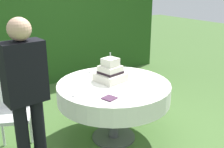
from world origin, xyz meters
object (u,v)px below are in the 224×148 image
Objects in this scene: wedding_cake at (110,72)px; napkin_stack at (109,98)px; serving_plate_far at (150,76)px; standing_person at (26,93)px; garden_chair at (12,107)px; cake_table at (114,92)px; serving_plate_near at (77,95)px; serving_plate_left at (93,71)px.

napkin_stack is (-0.30, -0.45, -0.10)m from wedding_cake.
napkin_stack is (-0.80, -0.30, -0.00)m from serving_plate_far.
serving_plate_far is at bearing 5.77° from standing_person.
serving_plate_far is at bearing -16.70° from garden_chair.
serving_plate_near reaches higher than cake_table.
napkin_stack is 0.14× the size of garden_chair.
serving_plate_left is (0.01, 0.52, 0.12)m from cake_table.
garden_chair is 0.56× the size of standing_person.
standing_person reaches higher than garden_chair.
standing_person is at bearing -174.23° from serving_plate_far.
serving_plate_near is at bearing 12.80° from standing_person.
serving_plate_near is 0.79m from garden_chair.
cake_table is 0.53m from serving_plate_far.
garden_chair reaches higher than serving_plate_left.
wedding_cake is at bearing 81.39° from cake_table.
wedding_cake is at bearing -16.91° from garden_chair.
napkin_stack is at bearing -108.57° from serving_plate_left.
garden_chair is at bearing 158.34° from cake_table.
wedding_cake is 2.57× the size of serving_plate_left.
wedding_cake is at bearing 163.76° from serving_plate_far.
serving_plate_far is 0.74× the size of serving_plate_left.
garden_chair is at bearing 163.30° from serving_plate_far.
serving_plate_left is (0.53, 0.60, 0.00)m from serving_plate_near.
serving_plate_near is 0.35m from napkin_stack.
cake_table is at bearing 51.00° from napkin_stack.
serving_plate_near is (-0.53, -0.18, -0.10)m from wedding_cake.
standing_person is (-1.09, -0.31, 0.09)m from wedding_cake.
serving_plate_far is 1.61m from standing_person.
serving_plate_near is at bearing -161.22° from wedding_cake.
cake_table is 1.17m from garden_chair.
serving_plate_left is 0.92m from napkin_stack.
serving_plate_far is (1.04, 0.04, 0.00)m from serving_plate_near.
standing_person is (0.01, -0.64, 0.39)m from garden_chair.
serving_plate_far is 0.85m from napkin_stack.
napkin_stack is 0.82m from standing_person.
garden_chair is (-1.10, 0.33, -0.30)m from wedding_cake.
standing_person is (-0.79, 0.14, 0.19)m from napkin_stack.
wedding_cake reaches higher than cake_table.
standing_person is at bearing -88.97° from garden_chair.
napkin_stack is at bearing -9.98° from standing_person.
serving_plate_near is at bearing 131.83° from napkin_stack.
standing_person is at bearing -164.22° from wedding_cake.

